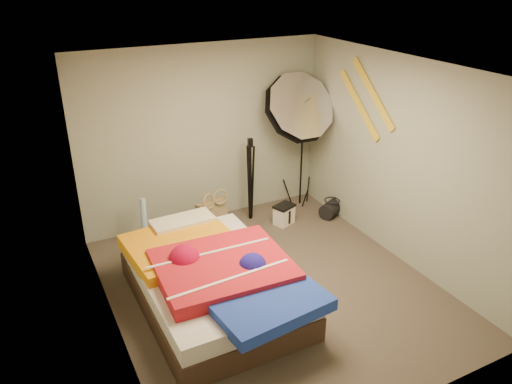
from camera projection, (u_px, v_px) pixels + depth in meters
floor at (272, 287)px, 5.79m from camera, size 4.00×4.00×0.00m
ceiling at (275, 70)px, 4.74m from camera, size 4.00×4.00×0.00m
wall_back at (204, 136)px, 6.89m from camera, size 3.50×0.00×3.50m
wall_front at (405, 290)px, 3.65m from camera, size 3.50×0.00×3.50m
wall_left at (105, 225)px, 4.55m from camera, size 0.00×4.00×4.00m
wall_right at (401, 162)px, 5.99m from camera, size 0.00×4.00×4.00m
tote_bag at (212, 216)px, 6.95m from camera, size 0.48×0.31×0.46m
wrapping_roll at (144, 223)px, 6.50m from camera, size 0.15×0.21×0.67m
camera_case at (284, 215)px, 7.14m from camera, size 0.32×0.28×0.27m
duffel_bag at (331, 209)px, 7.38m from camera, size 0.44×0.38×0.23m
wall_stripe_upper at (373, 94)px, 6.17m from camera, size 0.02×0.91×0.78m
wall_stripe_lower at (359, 105)px, 6.46m from camera, size 0.02×0.91×0.78m
bed at (213, 280)px, 5.38m from camera, size 1.59×2.38×0.63m
photo_umbrella at (297, 109)px, 6.98m from camera, size 1.27×0.97×2.18m
camera_tripod at (250, 174)px, 7.06m from camera, size 0.08×0.08×1.23m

